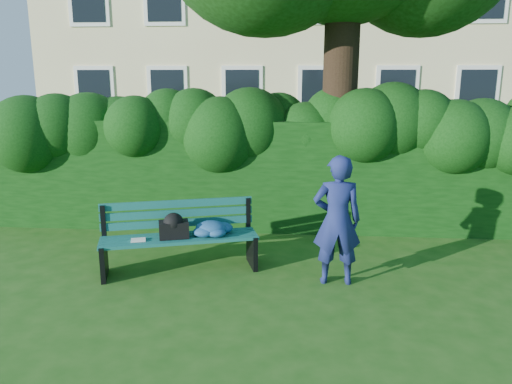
{
  "coord_description": "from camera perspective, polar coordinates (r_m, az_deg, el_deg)",
  "views": [
    {
      "loc": [
        0.54,
        -6.01,
        2.5
      ],
      "look_at": [
        0.0,
        0.6,
        0.95
      ],
      "focal_mm": 35.0,
      "sensor_mm": 36.0,
      "label": 1
    }
  ],
  "objects": [
    {
      "name": "park_bench",
      "position": [
        6.58,
        -7.96,
        -4.7
      ],
      "size": [
        2.08,
        1.11,
        0.89
      ],
      "rotation": [
        0.0,
        0.0,
        0.29
      ],
      "color": "#105454",
      "rests_on": "ground"
    },
    {
      "name": "man_reading",
      "position": [
        6.1,
        9.24,
        -3.22
      ],
      "size": [
        0.6,
        0.41,
        1.6
      ],
      "primitive_type": "imported",
      "rotation": [
        0.0,
        0.0,
        3.18
      ],
      "color": "navy",
      "rests_on": "ground"
    },
    {
      "name": "hedge",
      "position": [
        8.38,
        0.89,
        2.16
      ],
      "size": [
        10.0,
        1.0,
        1.8
      ],
      "color": "black",
      "rests_on": "ground"
    },
    {
      "name": "ground",
      "position": [
        6.53,
        -0.43,
        -9.36
      ],
      "size": [
        80.0,
        80.0,
        0.0
      ],
      "primitive_type": "plane",
      "color": "#205515",
      "rests_on": "ground"
    }
  ]
}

